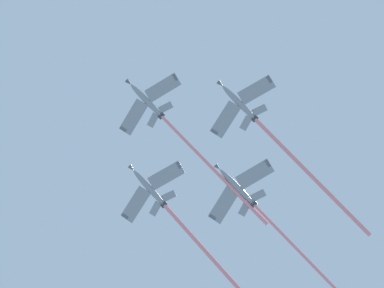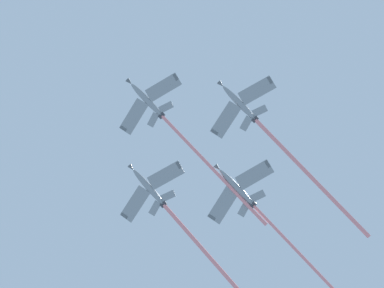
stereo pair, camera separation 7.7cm
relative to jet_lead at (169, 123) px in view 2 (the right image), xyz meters
The scene contains 4 objects.
jet_lead is the anchor object (origin of this frame).
jet_left_wing 25.12m from the jet_lead, 147.50° to the right, with size 22.02×48.04×14.73m.
jet_right_wing 23.51m from the jet_lead, 66.79° to the right, with size 21.34×45.95×12.66m.
jet_slot 30.52m from the jet_lead, 109.47° to the right, with size 22.12×46.52×12.77m.
Camera 2 is at (-8.99, 14.25, 1.97)m, focal length 46.67 mm.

